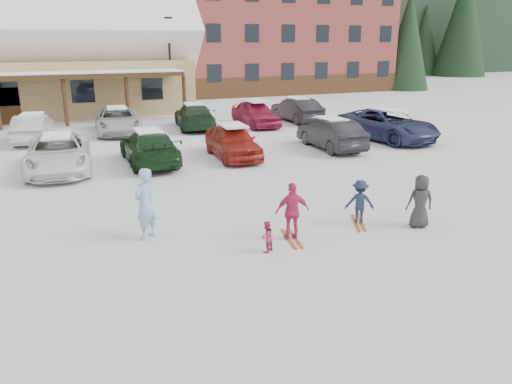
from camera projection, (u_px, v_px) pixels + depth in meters
name	position (u px, v px, depth m)	size (l,w,h in m)	color
ground	(260.00, 241.00, 12.72)	(160.00, 160.00, 0.00)	white
alpine_hotel	(242.00, 1.00, 49.00)	(31.48, 14.01, 21.48)	maroon
lamp_post	(170.00, 60.00, 34.17)	(0.50, 0.25, 6.42)	black
conifer_1	(409.00, 26.00, 50.21)	(4.84, 4.84, 11.22)	black
conifer_3	(148.00, 38.00, 52.26)	(3.96, 3.96, 9.18)	black
conifer_4	(363.00, 27.00, 63.96)	(5.06, 5.06, 11.73)	black
adult_skier	(145.00, 204.00, 12.65)	(0.68, 0.45, 1.87)	#8AA7C6
toddler_red	(266.00, 237.00, 11.98)	(0.38, 0.30, 0.78)	#BC2A4E
child_navy	(360.00, 202.00, 13.81)	(0.81, 0.46, 1.25)	#19213A
skis_child_navy	(358.00, 222.00, 13.99)	(0.20, 1.40, 0.03)	#B34419
child_magenta	(292.00, 211.00, 12.66)	(0.88, 0.37, 1.50)	#C52856
skis_child_magenta	(292.00, 238.00, 12.87)	(0.20, 1.40, 0.03)	#B34419
bystander_dark	(420.00, 201.00, 13.51)	(0.72, 0.47, 1.47)	#29292C
parked_car_2	(58.00, 154.00, 19.31)	(2.36, 5.12, 1.42)	white
parked_car_3	(149.00, 147.00, 20.53)	(1.94, 4.78, 1.39)	black
parked_car_4	(233.00, 141.00, 21.57)	(1.70, 4.22, 1.44)	maroon
parked_car_5	(331.00, 134.00, 23.35)	(1.52, 4.37, 1.44)	black
parked_car_6	(387.00, 125.00, 25.44)	(2.59, 5.61, 1.56)	navy
parked_car_9	(33.00, 128.00, 24.93)	(1.48, 4.24, 1.40)	#AEADB2
parked_car_10	(118.00, 120.00, 27.30)	(2.35, 5.09, 1.42)	silver
parked_car_11	(194.00, 116.00, 28.82)	(1.98, 4.87, 1.41)	#1D3821
parked_car_12	(256.00, 114.00, 29.58)	(1.76, 4.38, 1.49)	#A61D43
parked_car_13	(297.00, 110.00, 31.24)	(1.56, 4.47, 1.47)	black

